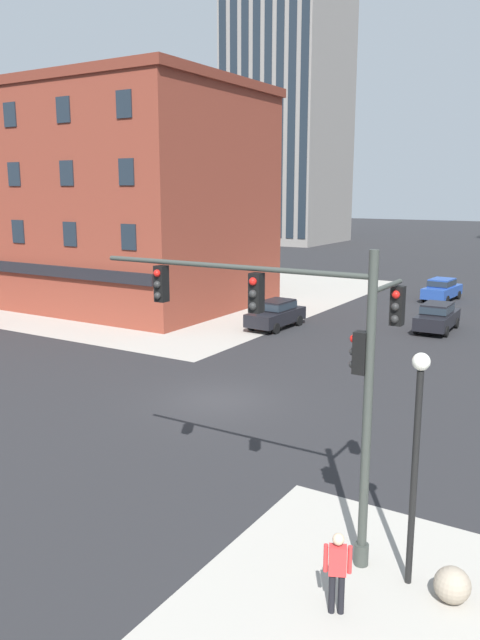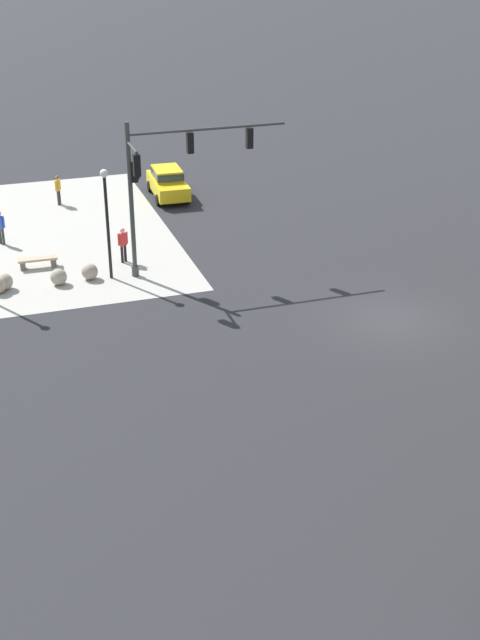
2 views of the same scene
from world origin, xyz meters
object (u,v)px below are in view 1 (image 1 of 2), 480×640
at_px(car_main_southbound_far, 276,313).
at_px(street_lamp_corner_near, 416,441).
at_px(bollard_sphere_curb_a, 452,585).
at_px(car_main_northbound_far, 437,316).
at_px(traffic_signal_main, 314,353).
at_px(car_main_northbound_near, 442,289).
at_px(pedestrian_with_bag, 337,568).

bearing_deg(car_main_southbound_far, street_lamp_corner_near, -55.35).
bearing_deg(bollard_sphere_curb_a, car_main_northbound_far, 105.06).
bearing_deg(traffic_signal_main, car_main_northbound_near, 99.26).
height_order(bollard_sphere_curb_a, car_main_northbound_far, car_main_northbound_far).
height_order(car_main_northbound_near, car_main_southbound_far, same).
xyz_separation_m(pedestrian_with_bag, street_lamp_corner_near, (0.92, 1.71, 2.20)).
distance_m(car_main_northbound_far, car_main_southbound_far, 9.48).
relative_size(bollard_sphere_curb_a, street_lamp_corner_near, 0.15).
xyz_separation_m(car_main_northbound_near, car_main_southbound_far, (-6.10, -14.96, 0.00)).
relative_size(bollard_sphere_curb_a, car_main_southbound_far, 0.16).
xyz_separation_m(bollard_sphere_curb_a, car_main_northbound_near, (-9.15, 35.84, 0.55)).
height_order(traffic_signal_main, pedestrian_with_bag, traffic_signal_main).
xyz_separation_m(traffic_signal_main, car_main_southbound_far, (-11.87, 20.42, -3.71)).
bearing_deg(car_main_southbound_far, traffic_signal_main, -59.83).
height_order(traffic_signal_main, bollard_sphere_curb_a, traffic_signal_main).
relative_size(car_main_northbound_near, car_main_southbound_far, 1.01).
height_order(pedestrian_with_bag, car_main_northbound_near, pedestrian_with_bag).
relative_size(street_lamp_corner_near, car_main_southbound_far, 1.12).
distance_m(pedestrian_with_bag, car_main_northbound_near, 38.09).
height_order(bollard_sphere_curb_a, street_lamp_corner_near, street_lamp_corner_near).
distance_m(car_main_northbound_near, car_main_southbound_far, 16.16).
relative_size(traffic_signal_main, pedestrian_with_bag, 4.23).
bearing_deg(street_lamp_corner_near, car_main_northbound_far, 103.14).
bearing_deg(street_lamp_corner_near, bollard_sphere_curb_a, -10.01).
relative_size(pedestrian_with_bag, car_main_southbound_far, 0.38).
relative_size(traffic_signal_main, car_main_northbound_far, 1.63).
bearing_deg(car_main_southbound_far, pedestrian_with_bag, -59.14).
bearing_deg(traffic_signal_main, car_main_southbound_far, 120.17).
distance_m(bollard_sphere_curb_a, street_lamp_corner_near, 2.97).
xyz_separation_m(traffic_signal_main, car_main_northbound_far, (-3.36, 24.59, -3.71)).
bearing_deg(car_main_northbound_far, car_main_southbound_far, -153.91).
bearing_deg(car_main_northbound_far, traffic_signal_main, -82.22).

